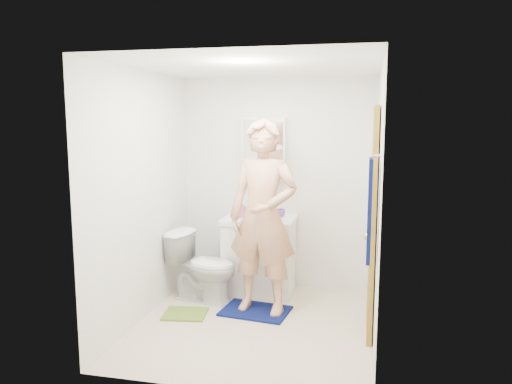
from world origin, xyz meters
TOP-DOWN VIEW (x-y plane):
  - floor at (0.00, 0.00)m, footprint 2.20×2.40m
  - ceiling at (0.00, 0.00)m, footprint 2.20×2.40m
  - wall_back at (0.00, 1.21)m, footprint 2.20×0.02m
  - wall_front at (0.00, -1.21)m, footprint 2.20×0.02m
  - wall_left at (-1.11, 0.00)m, footprint 0.02×2.40m
  - wall_right at (1.11, 0.00)m, footprint 0.02×2.40m
  - vanity_cabinet at (-0.15, 0.91)m, footprint 0.75×0.55m
  - countertop at (-0.15, 0.91)m, footprint 0.79×0.59m
  - sink_basin at (-0.15, 0.91)m, footprint 0.40×0.40m
  - faucet at (-0.15, 1.09)m, footprint 0.03×0.03m
  - medicine_cabinet at (-0.15, 1.14)m, footprint 0.50×0.12m
  - mirror_panel at (-0.15, 1.08)m, footprint 0.46×0.01m
  - door at (1.07, 0.15)m, footprint 0.05×0.80m
  - door_knob at (1.03, -0.17)m, footprint 0.07×0.07m
  - towel at (1.03, -0.57)m, footprint 0.03×0.24m
  - towel_hook at (1.07, -0.57)m, footprint 0.06×0.02m
  - toilet at (-0.68, 0.51)m, footprint 0.80×0.56m
  - bath_mat at (-0.06, 0.29)m, footprint 0.72×0.55m
  - green_rug at (-0.73, 0.07)m, footprint 0.46×0.40m
  - soap_dispenser at (-0.35, 0.89)m, footprint 0.09×0.09m
  - toothbrush_cup at (0.07, 1.00)m, footprint 0.13×0.13m
  - man at (0.02, 0.31)m, footprint 0.76×0.56m

SIDE VIEW (x-z plane):
  - floor at x=0.00m, z-range -0.02..0.00m
  - green_rug at x=-0.73m, z-range 0.00..0.02m
  - bath_mat at x=-0.06m, z-range 0.00..0.02m
  - toilet at x=-0.68m, z-range 0.00..0.75m
  - vanity_cabinet at x=-0.15m, z-range 0.00..0.80m
  - countertop at x=-0.15m, z-range 0.80..0.85m
  - sink_basin at x=-0.15m, z-range 0.83..0.86m
  - toothbrush_cup at x=0.07m, z-range 0.85..0.94m
  - faucet at x=-0.15m, z-range 0.85..0.97m
  - soap_dispenser at x=-0.35m, z-range 0.85..1.04m
  - door_knob at x=1.03m, z-range 0.91..0.98m
  - man at x=0.02m, z-range 0.02..1.94m
  - door at x=1.07m, z-range 0.00..2.05m
  - wall_back at x=0.00m, z-range 0.00..2.40m
  - wall_front at x=0.00m, z-range 0.00..2.40m
  - wall_left at x=-1.11m, z-range 0.00..2.40m
  - wall_right at x=1.11m, z-range 0.00..2.40m
  - towel at x=1.03m, z-range 0.85..1.65m
  - medicine_cabinet at x=-0.15m, z-range 1.25..1.95m
  - mirror_panel at x=-0.15m, z-range 1.27..1.93m
  - towel_hook at x=1.07m, z-range 1.66..1.68m
  - ceiling at x=0.00m, z-range 2.40..2.42m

